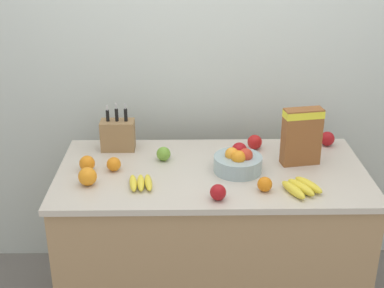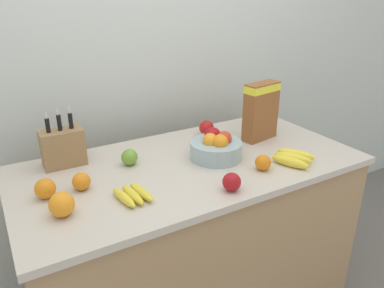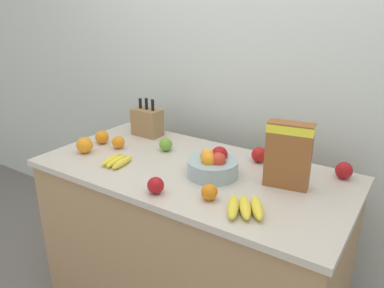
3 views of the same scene
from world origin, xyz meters
name	(u,v)px [view 3 (image 3 of 3)]	position (x,y,z in m)	size (l,w,h in m)	color
wall_back	(249,65)	(0.00, 0.59, 1.30)	(9.00, 0.06, 2.60)	silver
counter	(192,244)	(0.00, 0.00, 0.44)	(1.52, 0.76, 0.88)	tan
knife_block	(147,122)	(-0.49, 0.26, 0.96)	(0.18, 0.10, 0.26)	#937047
cereal_box	(289,152)	(0.44, 0.07, 1.04)	(0.20, 0.11, 0.29)	brown
fruit_bowl	(213,165)	(0.13, -0.01, 0.93)	(0.24, 0.24, 0.13)	#99B2B7
banana_bunch_left	(117,161)	(-0.34, -0.16, 0.90)	(0.12, 0.16, 0.03)	yellow
banana_bunch_right	(245,207)	(0.39, -0.23, 0.90)	(0.20, 0.22, 0.04)	yellow
apple_near_bananas	(344,170)	(0.64, 0.29, 0.92)	(0.08, 0.08, 0.08)	#A31419
apple_middle	(156,185)	(0.01, -0.29, 0.92)	(0.07, 0.07, 0.07)	#A31419
apple_by_knife_block	(259,155)	(0.24, 0.25, 0.92)	(0.08, 0.08, 0.08)	red
apple_rear	(166,144)	(-0.24, 0.11, 0.92)	(0.07, 0.07, 0.07)	#6B9E33
orange_front_center	(209,192)	(0.23, -0.22, 0.91)	(0.07, 0.07, 0.07)	orange
orange_front_left	(102,137)	(-0.61, 0.01, 0.92)	(0.08, 0.08, 0.08)	orange
orange_mid_left	(85,145)	(-0.58, -0.15, 0.92)	(0.09, 0.09, 0.09)	orange
orange_front_right	(119,142)	(-0.48, 0.00, 0.91)	(0.07, 0.07, 0.07)	orange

